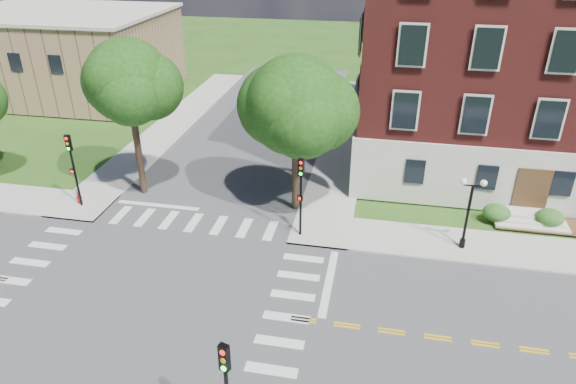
% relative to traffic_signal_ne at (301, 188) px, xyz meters
% --- Properties ---
extents(ground, '(160.00, 160.00, 0.00)m').
position_rel_traffic_signal_ne_xyz_m(ground, '(-6.63, -6.98, -3.19)').
color(ground, '#284C15').
rests_on(ground, ground).
extents(road_ew, '(90.00, 12.00, 0.01)m').
position_rel_traffic_signal_ne_xyz_m(road_ew, '(-6.63, -6.98, -3.18)').
color(road_ew, '#3D3D3F').
rests_on(road_ew, ground).
extents(road_ns, '(12.00, 90.00, 0.01)m').
position_rel_traffic_signal_ne_xyz_m(road_ns, '(-6.63, -6.98, -3.18)').
color(road_ns, '#3D3D3F').
rests_on(road_ns, ground).
extents(sidewalk_ne, '(34.00, 34.00, 0.12)m').
position_rel_traffic_signal_ne_xyz_m(sidewalk_ne, '(8.75, 8.40, -3.13)').
color(sidewalk_ne, '#9E9B93').
rests_on(sidewalk_ne, ground).
extents(sidewalk_nw, '(34.00, 34.00, 0.12)m').
position_rel_traffic_signal_ne_xyz_m(sidewalk_nw, '(-22.00, 8.40, -3.13)').
color(sidewalk_nw, '#9E9B93').
rests_on(sidewalk_nw, ground).
extents(crosswalk_east, '(2.20, 10.20, 0.02)m').
position_rel_traffic_signal_ne_xyz_m(crosswalk_east, '(0.57, -6.98, -3.19)').
color(crosswalk_east, silver).
rests_on(crosswalk_east, ground).
extents(stop_bar_east, '(0.40, 5.50, 0.00)m').
position_rel_traffic_signal_ne_xyz_m(stop_bar_east, '(2.17, -3.98, -3.19)').
color(stop_bar_east, silver).
rests_on(stop_bar_east, ground).
extents(secondary_building, '(20.40, 15.40, 8.30)m').
position_rel_traffic_signal_ne_xyz_m(secondary_building, '(-28.63, 23.02, 1.09)').
color(secondary_building, '#997354').
rests_on(secondary_building, ground).
extents(tree_c, '(5.21, 5.21, 10.15)m').
position_rel_traffic_signal_ne_xyz_m(tree_c, '(-11.30, 3.36, 4.45)').
color(tree_c, black).
rests_on(tree_c, ground).
extents(tree_d, '(5.91, 5.91, 9.65)m').
position_rel_traffic_signal_ne_xyz_m(tree_d, '(-0.89, 3.21, 3.61)').
color(tree_d, black).
rests_on(tree_d, ground).
extents(traffic_signal_ne, '(0.38, 0.45, 4.80)m').
position_rel_traffic_signal_ne_xyz_m(traffic_signal_ne, '(0.00, 0.00, 0.00)').
color(traffic_signal_ne, black).
rests_on(traffic_signal_ne, ground).
extents(traffic_signal_nw, '(0.32, 0.35, 4.80)m').
position_rel_traffic_signal_ne_xyz_m(traffic_signal_nw, '(-14.38, 0.72, 0.00)').
color(traffic_signal_nw, black).
rests_on(traffic_signal_nw, ground).
extents(twin_lamp_west, '(1.36, 0.36, 4.23)m').
position_rel_traffic_signal_ne_xyz_m(twin_lamp_west, '(9.09, 0.47, -0.66)').
color(twin_lamp_west, black).
rests_on(twin_lamp_west, ground).
extents(fire_hydrant, '(0.35, 0.35, 0.75)m').
position_rel_traffic_signal_ne_xyz_m(fire_hydrant, '(-14.64, 1.02, -2.72)').
color(fire_hydrant, red).
rests_on(fire_hydrant, ground).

